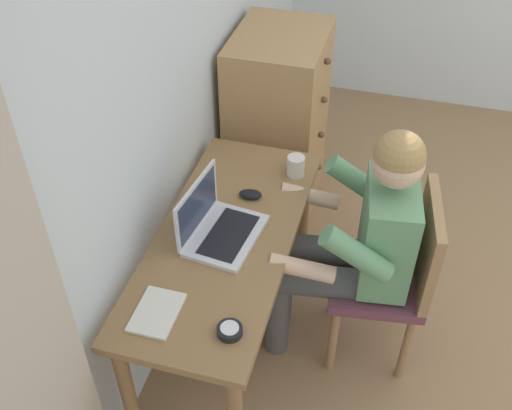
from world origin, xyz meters
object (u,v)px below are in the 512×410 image
chair (394,272)px  person_seated (356,237)px  computer_mouse (250,194)px  dresser (278,128)px  coffee_mug (296,166)px  desk_clock (230,330)px  desk (226,255)px  notebook_pad (157,312)px  laptop (216,225)px

chair → person_seated: bearing=96.9°
computer_mouse → dresser: bearing=-1.4°
chair → coffee_mug: 0.63m
coffee_mug → person_seated: bearing=-131.0°
dresser → desk_clock: size_ratio=12.27×
desk_clock → coffee_mug: size_ratio=0.75×
desk → notebook_pad: 0.48m
desk → person_seated: 0.54m
dresser → chair: size_ratio=1.24×
desk_clock → desk: bearing=19.5°
chair → notebook_pad: (-0.66, 0.80, 0.24)m
computer_mouse → notebook_pad: bearing=161.6°
person_seated → coffee_mug: person_seated is taller
dresser → laptop: dresser is taller
computer_mouse → notebook_pad: 0.72m
desk_clock → notebook_pad: desk_clock is taller
dresser → person_seated: 1.06m
coffee_mug → desk_clock: bearing=178.7°
chair → desk_clock: bearing=141.9°
desk_clock → notebook_pad: (0.01, 0.27, -0.01)m
desk → laptop: laptop is taller
chair → desk: bearing=106.9°
dresser → person_seated: (-0.89, -0.55, 0.13)m
notebook_pad → desk: bearing=-13.9°
dresser → notebook_pad: (-1.53, 0.06, 0.19)m
desk → laptop: 0.17m
coffee_mug → chair: bearing=-117.1°
chair → computer_mouse: 0.70m
notebook_pad → coffee_mug: (0.91, -0.29, 0.04)m
dresser → person_seated: person_seated is taller
desk → coffee_mug: size_ratio=10.66×
desk_clock → notebook_pad: 0.27m
dresser → chair: dresser is taller
notebook_pad → coffee_mug: size_ratio=1.75×
desk → dresser: dresser is taller
person_seated → laptop: 0.58m
chair → coffee_mug: chair is taller
computer_mouse → desk_clock: 0.72m
desk → coffee_mug: bearing=-21.5°
chair → notebook_pad: size_ratio=4.24×
person_seated → coffee_mug: bearing=49.0°
desk → chair: chair is taller
laptop → chair: bearing=-73.4°
desk → coffee_mug: 0.53m
desk → computer_mouse: computer_mouse is taller
notebook_pad → dresser: bearing=-2.3°
desk_clock → coffee_mug: (0.92, -0.02, 0.03)m
dresser → person_seated: bearing=-148.2°
person_seated → computer_mouse: bearing=81.9°
desk → desk_clock: bearing=-160.5°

